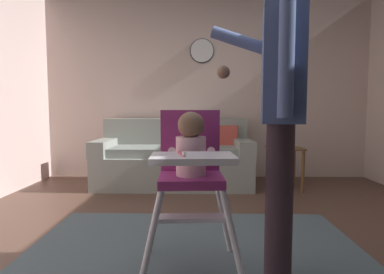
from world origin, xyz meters
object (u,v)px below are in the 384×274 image
at_px(sippy_cup, 285,143).
at_px(wall_clock, 202,51).
at_px(high_chair, 191,161).
at_px(adult_standing, 280,112).
at_px(side_table, 285,159).
at_px(couch, 175,159).

relative_size(sippy_cup, wall_clock, 0.29).
bearing_deg(wall_clock, high_chair, -92.17).
height_order(high_chair, wall_clock, wall_clock).
xyz_separation_m(adult_standing, side_table, (0.63, 2.10, -0.57)).
distance_m(high_chair, sippy_cup, 2.30).
height_order(high_chair, sippy_cup, high_chair).
bearing_deg(side_table, adult_standing, -106.84).
relative_size(adult_standing, wall_clock, 4.83).
bearing_deg(high_chair, couch, -176.49).
height_order(couch, adult_standing, adult_standing).
bearing_deg(adult_standing, couch, -62.01).
distance_m(high_chair, side_table, 2.31).
xyz_separation_m(high_chair, side_table, (1.11, 2.00, -0.29)).
relative_size(side_table, wall_clock, 1.50).
bearing_deg(sippy_cup, couch, 170.45).
height_order(side_table, wall_clock, wall_clock).
bearing_deg(high_chair, sippy_cup, 147.87).
bearing_deg(adult_standing, side_table, -96.34).
distance_m(couch, adult_standing, 2.52).
xyz_separation_m(couch, side_table, (1.37, -0.23, 0.05)).
xyz_separation_m(couch, adult_standing, (0.73, -2.33, 0.62)).
bearing_deg(side_table, wall_clock, 144.98).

